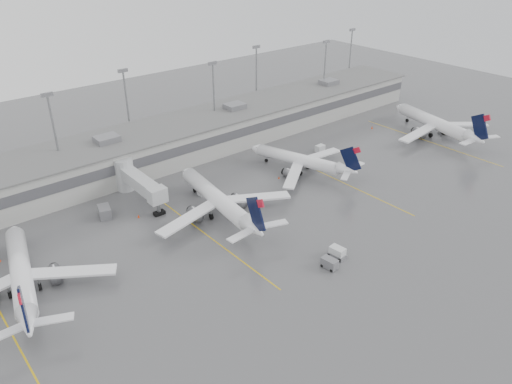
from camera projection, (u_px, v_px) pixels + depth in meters
ground at (373, 259)px, 84.21m from camera, size 260.00×260.00×0.00m
terminal at (186, 137)px, 121.67m from camera, size 152.00×17.00×9.45m
light_masts at (172, 100)px, 121.88m from camera, size 142.40×8.00×20.60m
jet_bridge_right at (134, 180)px, 101.99m from camera, size 4.00×17.20×7.00m
stand_markings at (279, 205)px, 100.53m from camera, size 105.25×40.00×0.01m
jet_far_left at (21, 275)px, 75.32m from camera, size 27.00×30.59×10.03m
jet_mid_left at (219, 200)px, 95.63m from camera, size 28.41×32.01×10.38m
jet_mid_right at (303, 160)px, 112.87m from camera, size 23.78×27.09×9.06m
jet_far_right at (437, 124)px, 132.28m from camera, size 28.59×32.44×10.68m
baggage_tug at (337, 253)px, 84.41m from camera, size 2.25×3.18×1.93m
baggage_cart at (329, 263)px, 81.72m from camera, size 1.84×2.86×1.74m
gse_uld_a at (18, 252)px, 84.73m from camera, size 2.71×2.15×1.68m
gse_uld_b at (203, 191)px, 104.11m from camera, size 2.29×1.60×1.56m
gse_uld_c at (320, 148)px, 124.03m from camera, size 2.33×1.61×1.60m
gse_loader at (105, 212)px, 95.96m from camera, size 3.00×3.92×2.17m
cone_b at (138, 216)px, 96.04m from camera, size 0.41×0.41×0.65m
cone_c at (279, 177)px, 110.87m from camera, size 0.38×0.38×0.60m
cone_d at (372, 127)px, 137.96m from camera, size 0.48×0.48×0.77m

